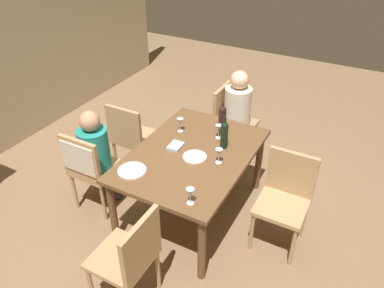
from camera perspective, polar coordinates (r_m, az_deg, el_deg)
ground_plane at (r=4.01m, az=0.00°, el=-10.10°), size 10.00×10.00×0.00m
dining_table at (r=3.59m, az=0.00°, el=-2.48°), size 1.51×1.06×0.74m
chair_far_left at (r=3.79m, az=-15.66°, el=-2.97°), size 0.46×0.44×0.92m
chair_right_end at (r=4.56m, az=5.80°, el=3.97°), size 0.44×0.44×0.92m
chair_left_end at (r=2.95m, az=-9.36°, el=-16.44°), size 0.44×0.44×0.92m
chair_near at (r=3.50m, az=14.07°, el=-7.46°), size 0.44×0.44×0.92m
chair_far_right at (r=4.26m, az=-9.22°, el=1.36°), size 0.44×0.44×0.92m
person_woman_host at (r=3.84m, az=-14.32°, el=-1.21°), size 0.34×0.30×1.11m
person_man_bearded at (r=4.46m, az=7.23°, el=5.09°), size 0.32×0.36×1.15m
wine_bottle_tall_green at (r=3.80m, az=4.64°, el=3.92°), size 0.08×0.08×0.33m
wine_bottle_dark_red at (r=3.56m, az=4.94°, el=1.53°), size 0.07×0.07×0.34m
wine_glass_near_left at (r=3.71m, az=4.10°, el=2.32°), size 0.07×0.07×0.15m
wine_glass_centre at (r=3.82m, az=-1.82°, el=3.33°), size 0.07×0.07×0.15m
wine_glass_near_right at (r=2.92m, az=-0.27°, el=-7.51°), size 0.07×0.07×0.15m
wine_glass_far at (r=3.36m, az=4.13°, el=-1.39°), size 0.07×0.07×0.15m
dinner_plate_host at (r=3.47m, az=0.41°, el=-1.97°), size 0.22×0.22×0.01m
dinner_plate_guest_left at (r=3.35m, az=-9.14°, el=-4.02°), size 0.26×0.26×0.01m
folded_napkin at (r=3.61m, az=-2.52°, el=-0.31°), size 0.16×0.13×0.03m
handbag at (r=4.78m, az=-5.71°, el=-0.47°), size 0.14×0.29×0.22m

